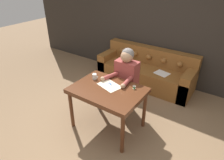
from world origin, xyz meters
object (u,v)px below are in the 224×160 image
(scissors, at_px, (111,85))
(thread_spool, at_px, (134,87))
(dining_table, at_px, (108,93))
(mug, at_px, (95,76))
(couch, at_px, (146,71))
(person, at_px, (126,80))

(scissors, distance_m, thread_spool, 0.39)
(dining_table, bearing_deg, mug, 159.85)
(mug, distance_m, thread_spool, 0.72)
(couch, relative_size, thread_spool, 48.44)
(scissors, distance_m, mug, 0.34)
(person, xyz_separation_m, thread_spool, (0.34, -0.33, 0.14))
(couch, bearing_deg, person, -82.90)
(dining_table, distance_m, mug, 0.41)
(mug, xyz_separation_m, thread_spool, (0.71, 0.10, -0.02))
(thread_spool, bearing_deg, scissors, -163.51)
(couch, height_order, thread_spool, couch)
(scissors, bearing_deg, mug, 178.97)
(couch, bearing_deg, thread_spool, -71.89)
(mug, bearing_deg, scissors, -1.03)
(mug, relative_size, thread_spool, 2.51)
(dining_table, height_order, couch, couch)
(mug, bearing_deg, thread_spool, 8.29)
(dining_table, xyz_separation_m, person, (-0.00, 0.57, -0.03))
(thread_spool, bearing_deg, person, 135.85)
(couch, height_order, mug, mug)
(scissors, relative_size, thread_spool, 4.94)
(couch, xyz_separation_m, mug, (-0.22, -1.58, 0.50))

